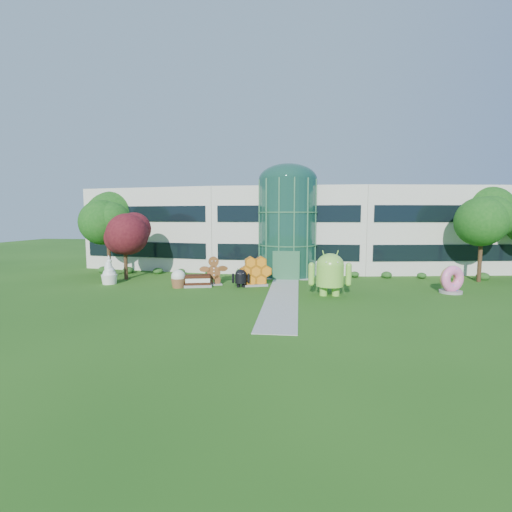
# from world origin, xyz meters

# --- Properties ---
(ground) EXTENTS (140.00, 140.00, 0.00)m
(ground) POSITION_xyz_m (0.00, 0.00, 0.00)
(ground) COLOR #215114
(ground) RESTS_ON ground
(building) EXTENTS (46.00, 15.00, 9.30)m
(building) POSITION_xyz_m (0.00, 18.00, 4.65)
(building) COLOR beige
(building) RESTS_ON ground
(atrium) EXTENTS (6.00, 6.00, 9.80)m
(atrium) POSITION_xyz_m (0.00, 12.00, 4.90)
(atrium) COLOR #194738
(atrium) RESTS_ON ground
(walkway) EXTENTS (2.40, 20.00, 0.04)m
(walkway) POSITION_xyz_m (0.00, 2.00, 0.02)
(walkway) COLOR #9E9E93
(walkway) RESTS_ON ground
(tree_red) EXTENTS (4.00, 4.00, 6.00)m
(tree_red) POSITION_xyz_m (-15.50, 7.50, 3.00)
(tree_red) COLOR #3F0C14
(tree_red) RESTS_ON ground
(trees_backdrop) EXTENTS (52.00, 8.00, 8.40)m
(trees_backdrop) POSITION_xyz_m (0.00, 13.00, 4.20)
(trees_backdrop) COLOR #154D13
(trees_backdrop) RESTS_ON ground
(android_green) EXTENTS (3.53, 2.46, 3.87)m
(android_green) POSITION_xyz_m (3.60, 2.09, 1.93)
(android_green) COLOR #7ECA41
(android_green) RESTS_ON ground
(android_black) EXTENTS (1.73, 1.27, 1.82)m
(android_black) POSITION_xyz_m (-3.74, 4.70, 0.91)
(android_black) COLOR black
(android_black) RESTS_ON ground
(donut) EXTENTS (2.39, 1.86, 2.24)m
(donut) POSITION_xyz_m (13.30, 4.25, 1.12)
(donut) COLOR #EB5996
(donut) RESTS_ON ground
(gingerbread) EXTENTS (2.99, 2.00, 2.57)m
(gingerbread) POSITION_xyz_m (-6.33, 5.58, 1.29)
(gingerbread) COLOR maroon
(gingerbread) RESTS_ON ground
(ice_cream_sandwich) EXTENTS (2.57, 1.71, 1.05)m
(ice_cream_sandwich) POSITION_xyz_m (-7.49, 4.51, 0.53)
(ice_cream_sandwich) COLOR black
(ice_cream_sandwich) RESTS_ON ground
(honeycomb) EXTENTS (3.21, 2.00, 2.37)m
(honeycomb) POSITION_xyz_m (-2.55, 5.49, 1.19)
(honeycomb) COLOR orange
(honeycomb) RESTS_ON ground
(froyo) EXTENTS (1.77, 1.77, 2.59)m
(froyo) POSITION_xyz_m (-15.85, 4.93, 1.30)
(froyo) COLOR white
(froyo) RESTS_ON ground
(cupcake) EXTENTS (1.61, 1.61, 1.57)m
(cupcake) POSITION_xyz_m (-9.06, 3.95, 0.78)
(cupcake) COLOR white
(cupcake) RESTS_ON ground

